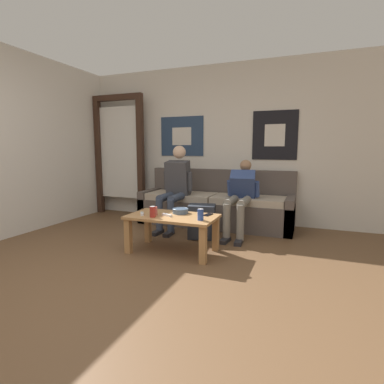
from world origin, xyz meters
The scene contains 15 objects.
ground_plane centered at (0.00, 0.00, 0.00)m, with size 18.00×18.00×0.00m, color brown.
wall_back centered at (0.00, 2.99, 1.28)m, with size 10.00×0.07×2.55m.
door_frame centered at (-1.73, 2.78, 1.20)m, with size 1.00×0.10×2.15m.
couch centered at (0.15, 2.63, 0.29)m, with size 2.39×0.74×0.86m.
coffee_table centered at (0.06, 1.22, 0.35)m, with size 1.02×0.56×0.43m.
person_seated_adult centered at (-0.37, 2.23, 0.67)m, with size 0.47×0.81×1.25m.
person_seated_teen centered at (0.63, 2.25, 0.57)m, with size 0.47×0.99×1.04m.
backpack centered at (0.19, 1.86, 0.22)m, with size 0.40×0.35×0.45m.
ceramic_bowl centered at (0.10, 1.36, 0.47)m, with size 0.19×0.19×0.06m.
pillar_candle centered at (-0.15, 1.15, 0.48)m, with size 0.08×0.08×0.11m.
drink_can_blue centered at (0.44, 1.12, 0.50)m, with size 0.07×0.07×0.12m.
drink_can_red centered at (-0.11, 1.06, 0.50)m, with size 0.07×0.07×0.12m.
game_controller_near_left centered at (0.01, 1.17, 0.45)m, with size 0.15×0.09×0.03m.
game_controller_near_right centered at (-0.29, 1.12, 0.45)m, with size 0.11×0.14×0.03m.
cell_phone centered at (0.43, 1.39, 0.44)m, with size 0.09×0.15×0.01m.
Camera 1 is at (1.50, -1.85, 1.20)m, focal length 28.00 mm.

